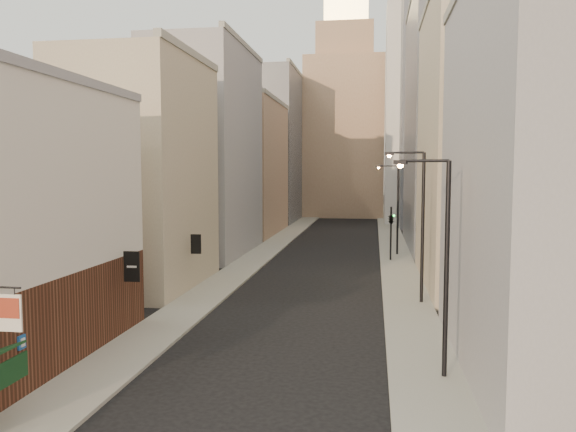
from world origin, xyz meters
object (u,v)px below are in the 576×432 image
at_px(streetlamp_mid, 419,218).
at_px(streetlamp_far, 395,204).
at_px(white_tower, 412,103).
at_px(traffic_light_right, 391,219).
at_px(clock_tower, 345,119).
at_px(streetlamp_near, 441,255).

height_order(streetlamp_mid, streetlamp_far, streetlamp_mid).
xyz_separation_m(white_tower, traffic_light_right, (-4.08, -38.22, -14.69)).
relative_size(white_tower, traffic_light_right, 8.30).
relative_size(clock_tower, traffic_light_right, 8.98).
distance_m(white_tower, streetlamp_far, 37.27).
relative_size(white_tower, streetlamp_mid, 4.40).
height_order(clock_tower, streetlamp_far, clock_tower).
bearing_deg(traffic_light_right, streetlamp_mid, 85.16).
relative_size(white_tower, streetlamp_near, 4.76).
xyz_separation_m(clock_tower, streetlamp_mid, (8.09, -68.52, -12.25)).
bearing_deg(traffic_light_right, streetlamp_near, 83.15).
distance_m(streetlamp_near, streetlamp_mid, 12.66).
height_order(streetlamp_mid, traffic_light_right, streetlamp_mid).
bearing_deg(streetlamp_mid, traffic_light_right, 97.38).
height_order(streetlamp_near, streetlamp_far, streetlamp_far).
bearing_deg(traffic_light_right, clock_tower, -91.41).
height_order(clock_tower, traffic_light_right, clock_tower).
xyz_separation_m(streetlamp_near, streetlamp_mid, (0.11, 12.66, 0.41)).
relative_size(streetlamp_mid, streetlamp_far, 1.08).
relative_size(white_tower, streetlamp_far, 4.73).
height_order(clock_tower, streetlamp_near, clock_tower).
height_order(white_tower, traffic_light_right, white_tower).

